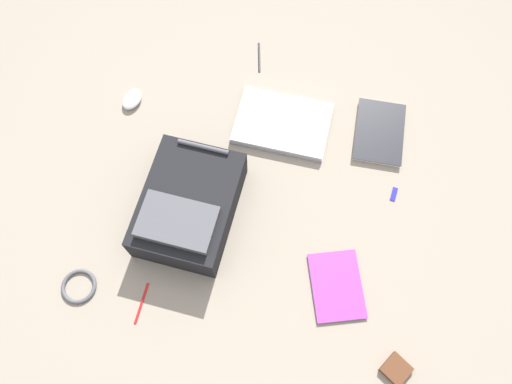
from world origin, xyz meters
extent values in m
plane|color=gray|center=(0.00, 0.00, 0.00)|extent=(3.91, 3.91, 0.00)
cube|color=black|center=(-0.19, -0.15, 0.07)|extent=(0.34, 0.45, 0.14)
cube|color=#4C4C51|center=(-0.20, -0.24, 0.16)|extent=(0.26, 0.18, 0.03)
cylinder|color=#4C4C51|center=(-0.17, 0.05, 0.15)|extent=(0.18, 0.03, 0.02)
cube|color=#929296|center=(0.08, 0.26, 0.01)|extent=(0.37, 0.27, 0.02)
cube|color=#B7B7BC|center=(0.08, 0.26, 0.03)|extent=(0.37, 0.27, 0.01)
cube|color=silver|center=(0.45, 0.29, 0.01)|extent=(0.18, 0.26, 0.02)
cube|color=black|center=(0.45, 0.29, 0.02)|extent=(0.19, 0.27, 0.00)
cube|color=silver|center=(0.35, -0.33, 0.00)|extent=(0.22, 0.26, 0.01)
cube|color=purple|center=(0.35, -0.33, 0.01)|extent=(0.23, 0.27, 0.00)
ellipsoid|color=silver|center=(-0.52, 0.27, 0.02)|extent=(0.09, 0.11, 0.03)
torus|color=#4C4C51|center=(-0.51, -0.47, 0.01)|extent=(0.12, 0.12, 0.01)
cylinder|color=black|center=(-0.06, 0.56, 0.00)|extent=(0.03, 0.15, 0.01)
cylinder|color=red|center=(-0.29, -0.49, 0.00)|extent=(0.02, 0.14, 0.01)
cube|color=#59331E|center=(0.56, -0.57, 0.01)|extent=(0.11, 0.11, 0.02)
cube|color=#191999|center=(0.52, 0.04, 0.00)|extent=(0.03, 0.06, 0.01)
camera|label=1|loc=(0.14, -0.73, 1.71)|focal=35.34mm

